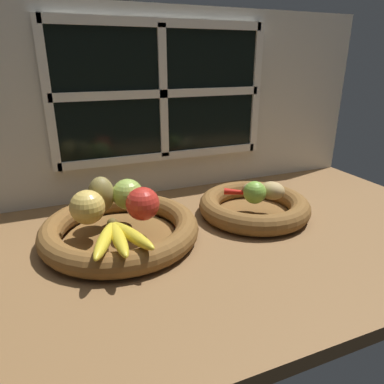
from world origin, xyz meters
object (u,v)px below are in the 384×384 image
(apple_red_right, at_px, (143,204))
(apple_green_back, at_px, (128,194))
(fruit_bowl_left, at_px, (120,230))
(potato_small, at_px, (272,191))
(lime_near, at_px, (255,192))
(fruit_bowl_right, at_px, (254,206))
(pear_brown, at_px, (101,194))
(chili_pepper, at_px, (249,193))
(apple_golden_left, at_px, (87,207))
(potato_large, at_px, (255,189))
(banana_bunch_front, at_px, (118,237))

(apple_red_right, bearing_deg, apple_green_back, 103.37)
(fruit_bowl_left, xyz_separation_m, potato_small, (0.40, -0.03, 0.05))
(apple_red_right, xyz_separation_m, lime_near, (0.29, -0.01, -0.01))
(fruit_bowl_right, height_order, apple_green_back, apple_green_back)
(apple_red_right, xyz_separation_m, pear_brown, (-0.08, 0.09, 0.00))
(pear_brown, relative_size, potato_small, 1.30)
(apple_green_back, distance_m, potato_small, 0.38)
(fruit_bowl_left, bearing_deg, fruit_bowl_right, 0.00)
(fruit_bowl_right, xyz_separation_m, chili_pepper, (-0.01, 0.01, 0.04))
(apple_golden_left, relative_size, chili_pepper, 0.59)
(fruit_bowl_left, xyz_separation_m, apple_red_right, (0.05, -0.03, 0.07))
(fruit_bowl_right, bearing_deg, apple_golden_left, 179.74)
(apple_green_back, height_order, pear_brown, pear_brown)
(pear_brown, bearing_deg, apple_red_right, -47.24)
(apple_golden_left, distance_m, potato_small, 0.47)
(fruit_bowl_left, relative_size, potato_large, 5.38)
(potato_large, height_order, chili_pepper, potato_large)
(lime_near, distance_m, chili_pepper, 0.05)
(pear_brown, xyz_separation_m, potato_large, (0.40, -0.06, -0.02))
(apple_red_right, distance_m, banana_bunch_front, 0.12)
(pear_brown, xyz_separation_m, chili_pepper, (0.38, -0.05, -0.03))
(potato_large, bearing_deg, potato_small, -45.00)
(apple_red_right, relative_size, chili_pepper, 0.59)
(fruit_bowl_right, height_order, pear_brown, pear_brown)
(apple_golden_left, relative_size, potato_small, 1.17)
(apple_green_back, bearing_deg, fruit_bowl_left, -123.03)
(apple_red_right, bearing_deg, pear_brown, 132.76)
(apple_green_back, distance_m, apple_golden_left, 0.11)
(fruit_bowl_left, distance_m, potato_large, 0.37)
(apple_golden_left, bearing_deg, lime_near, -5.69)
(pear_brown, xyz_separation_m, lime_near, (0.37, -0.10, -0.01))
(banana_bunch_front, height_order, potato_small, potato_small)
(fruit_bowl_right, distance_m, chili_pepper, 0.04)
(lime_near, bearing_deg, chili_pepper, 75.68)
(banana_bunch_front, bearing_deg, apple_red_right, 50.30)
(lime_near, relative_size, chili_pepper, 0.44)
(fruit_bowl_left, relative_size, chili_pepper, 2.81)
(apple_red_right, distance_m, potato_small, 0.35)
(apple_green_back, height_order, potato_large, apple_green_back)
(fruit_bowl_right, relative_size, potato_large, 4.36)
(apple_red_right, height_order, apple_green_back, apple_red_right)
(apple_golden_left, bearing_deg, potato_large, -0.26)
(banana_bunch_front, relative_size, chili_pepper, 1.23)
(fruit_bowl_right, xyz_separation_m, lime_near, (-0.03, -0.04, 0.06))
(apple_green_back, bearing_deg, potato_large, -8.68)
(fruit_bowl_right, relative_size, lime_near, 5.14)
(apple_golden_left, xyz_separation_m, pear_brown, (0.04, 0.06, 0.00))
(lime_near, bearing_deg, fruit_bowl_left, 173.50)
(apple_red_right, height_order, potato_large, apple_red_right)
(apple_golden_left, distance_m, potato_large, 0.44)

